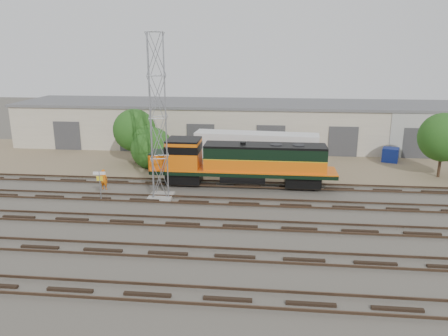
# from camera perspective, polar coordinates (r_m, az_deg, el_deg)

# --- Properties ---
(ground) EXTENTS (140.00, 140.00, 0.00)m
(ground) POSITION_cam_1_polar(r_m,az_deg,el_deg) (32.92, 2.49, -5.65)
(ground) COLOR #47423A
(ground) RESTS_ON ground
(dirt_strip) EXTENTS (80.00, 16.00, 0.02)m
(dirt_strip) POSITION_cam_1_polar(r_m,az_deg,el_deg) (47.20, 3.62, 0.95)
(dirt_strip) COLOR #726047
(dirt_strip) RESTS_ON ground
(tracks) EXTENTS (80.00, 20.40, 0.28)m
(tracks) POSITION_cam_1_polar(r_m,az_deg,el_deg) (30.12, 2.13, -7.57)
(tracks) COLOR black
(tracks) RESTS_ON ground
(warehouse) EXTENTS (58.40, 10.40, 5.30)m
(warehouse) POSITION_cam_1_polar(r_m,az_deg,el_deg) (54.43, 4.08, 5.76)
(warehouse) COLOR beige
(warehouse) RESTS_ON ground
(locomotive) EXTENTS (16.16, 2.83, 3.88)m
(locomotive) POSITION_cam_1_polar(r_m,az_deg,el_deg) (37.97, 2.05, 0.83)
(locomotive) COLOR black
(locomotive) RESTS_ON tracks
(signal_tower) EXTENTS (1.92, 1.92, 12.98)m
(signal_tower) POSITION_cam_1_polar(r_m,az_deg,el_deg) (34.67, -8.58, 6.15)
(signal_tower) COLOR gray
(signal_tower) RESTS_ON ground
(sign_post) EXTENTS (0.99, 0.14, 2.41)m
(sign_post) POSITION_cam_1_polar(r_m,az_deg,el_deg) (36.06, -15.92, -1.51)
(sign_post) COLOR gray
(sign_post) RESTS_ON ground
(worker) EXTENTS (0.68, 0.48, 1.78)m
(worker) POSITION_cam_1_polar(r_m,az_deg,el_deg) (38.93, -15.42, -1.44)
(worker) COLOR orange
(worker) RESTS_ON ground
(semi_trailer) EXTENTS (12.26, 3.40, 3.72)m
(semi_trailer) POSITION_cam_1_polar(r_m,az_deg,el_deg) (43.32, 4.60, 2.78)
(semi_trailer) COLOR silver
(semi_trailer) RESTS_ON ground
(dumpster_blue) EXTENTS (2.00, 1.94, 1.50)m
(dumpster_blue) POSITION_cam_1_polar(r_m,az_deg,el_deg) (49.86, 20.90, 1.61)
(dumpster_blue) COLOR navy
(dumpster_blue) RESTS_ON ground
(tree_west) EXTENTS (4.61, 4.39, 5.75)m
(tree_west) POSITION_cam_1_polar(r_m,az_deg,el_deg) (46.09, -11.40, 4.69)
(tree_west) COLOR #382619
(tree_west) RESTS_ON ground
(tree_mid) EXTENTS (4.56, 4.34, 4.34)m
(tree_mid) POSITION_cam_1_polar(r_m,az_deg,el_deg) (44.91, -9.19, 2.38)
(tree_mid) COLOR #382619
(tree_mid) RESTS_ON ground
(tree_east) EXTENTS (4.74, 4.51, 6.09)m
(tree_east) POSITION_cam_1_polar(r_m,az_deg,el_deg) (45.08, 27.06, 3.40)
(tree_east) COLOR #382619
(tree_east) RESTS_ON ground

